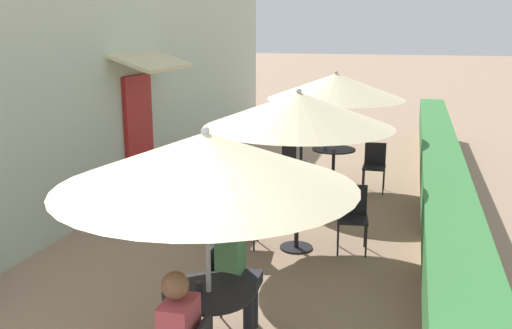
{
  "coord_description": "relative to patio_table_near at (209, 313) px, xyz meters",
  "views": [
    {
      "loc": [
        2.25,
        -2.54,
        2.92
      ],
      "look_at": [
        0.15,
        5.08,
        1.0
      ],
      "focal_mm": 40.0,
      "sensor_mm": 36.0,
      "label": 1
    }
  ],
  "objects": [
    {
      "name": "seated_patron_near_right",
      "position": [
        0.01,
        0.73,
        0.14
      ],
      "size": [
        0.41,
        0.35,
        1.25
      ],
      "rotation": [
        0.0,
        0.0,
        11.03
      ],
      "color": "#23232D",
      "rests_on": "ground_plane"
    },
    {
      "name": "cafe_chair_near_right",
      "position": [
        -0.1,
        0.73,
        -0.03
      ],
      "size": [
        0.41,
        0.41,
        0.87
      ],
      "rotation": [
        0.0,
        0.0,
        11.03
      ],
      "color": "black",
      "rests_on": "ground_plane"
    },
    {
      "name": "patio_umbrella_far",
      "position": [
        0.23,
        6.0,
        1.34
      ],
      "size": [
        2.46,
        2.46,
        2.16
      ],
      "color": "#B7B7BC",
      "rests_on": "ground_plane"
    },
    {
      "name": "patio_table_mid",
      "position": [
        0.16,
        2.97,
        0.0
      ],
      "size": [
        0.79,
        0.79,
        0.75
      ],
      "color": "black",
      "rests_on": "ground_plane"
    },
    {
      "name": "cafe_chair_mid_right",
      "position": [
        -0.56,
        2.79,
        -0.03
      ],
      "size": [
        0.45,
        0.45,
        0.87
      ],
      "rotation": [
        0.0,
        0.0,
        6.41
      ],
      "color": "black",
      "rests_on": "ground_plane"
    },
    {
      "name": "patio_umbrella_mid",
      "position": [
        0.16,
        2.97,
        1.34
      ],
      "size": [
        2.46,
        2.46,
        2.16
      ],
      "color": "#B7B7BC",
      "rests_on": "ground_plane"
    },
    {
      "name": "patio_table_near",
      "position": [
        0.0,
        0.0,
        0.0
      ],
      "size": [
        0.79,
        0.79,
        0.75
      ],
      "color": "black",
      "rests_on": "ground_plane"
    },
    {
      "name": "cafe_chair_far_left",
      "position": [
        0.96,
        6.09,
        -0.03
      ],
      "size": [
        0.4,
        0.4,
        0.87
      ],
      "rotation": [
        0.0,
        0.0,
        3.15
      ],
      "color": "black",
      "rests_on": "ground_plane"
    },
    {
      "name": "patio_umbrella_near",
      "position": [
        0.0,
        0.0,
        1.34
      ],
      "size": [
        2.46,
        2.46,
        2.16
      ],
      "color": "#B7B7BC",
      "rests_on": "ground_plane"
    },
    {
      "name": "patio_table_far",
      "position": [
        0.23,
        6.0,
        0.0
      ],
      "size": [
        0.79,
        0.79,
        0.75
      ],
      "color": "black",
      "rests_on": "ground_plane"
    },
    {
      "name": "cafe_facade_wall",
      "position": [
        -3.24,
        5.47,
        1.54
      ],
      "size": [
        0.98,
        14.41,
        4.2
      ],
      "color": "#B2C1AD",
      "rests_on": "ground_plane"
    },
    {
      "name": "cafe_chair_mid_left",
      "position": [
        0.88,
        3.14,
        -0.03
      ],
      "size": [
        0.45,
        0.45,
        0.87
      ],
      "rotation": [
        0.0,
        0.0,
        3.27
      ],
      "color": "black",
      "rests_on": "ground_plane"
    },
    {
      "name": "coffee_cup_near",
      "position": [
        -0.07,
        -0.03,
        0.25
      ],
      "size": [
        0.07,
        0.07,
        0.09
      ],
      "color": "#232328",
      "rests_on": "patio_table_near"
    },
    {
      "name": "cafe_chair_far_right",
      "position": [
        -0.51,
        5.92,
        -0.03
      ],
      "size": [
        0.4,
        0.4,
        0.87
      ],
      "rotation": [
        0.0,
        0.0,
        6.29
      ],
      "color": "black",
      "rests_on": "ground_plane"
    },
    {
      "name": "planter_hedge",
      "position": [
        2.05,
        5.51,
        -0.01
      ],
      "size": [
        0.6,
        13.41,
        1.01
      ],
      "color": "tan",
      "rests_on": "ground_plane"
    },
    {
      "name": "coffee_cup_mid",
      "position": [
        0.26,
        2.84,
        0.25
      ],
      "size": [
        0.07,
        0.07,
        0.09
      ],
      "color": "#232328",
      "rests_on": "patio_table_mid"
    },
    {
      "name": "coffee_cup_far",
      "position": [
        0.07,
        5.99,
        0.25
      ],
      "size": [
        0.07,
        0.07,
        0.09
      ],
      "color": "teal",
      "rests_on": "patio_table_far"
    }
  ]
}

